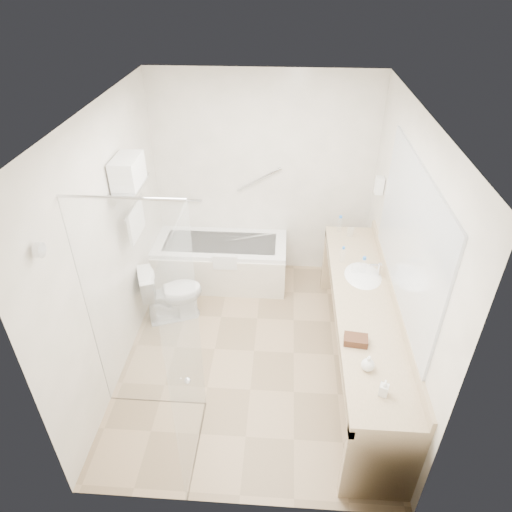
# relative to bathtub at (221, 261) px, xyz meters

# --- Properties ---
(floor) EXTENTS (3.20, 3.20, 0.00)m
(floor) POSITION_rel_bathtub_xyz_m (0.50, -1.24, -0.28)
(floor) COLOR tan
(floor) RESTS_ON ground
(ceiling) EXTENTS (2.60, 3.20, 0.10)m
(ceiling) POSITION_rel_bathtub_xyz_m (0.50, -1.24, 2.22)
(ceiling) COLOR silver
(ceiling) RESTS_ON wall_back
(wall_back) EXTENTS (2.60, 0.10, 2.50)m
(wall_back) POSITION_rel_bathtub_xyz_m (0.50, 0.36, 0.97)
(wall_back) COLOR white
(wall_back) RESTS_ON ground
(wall_front) EXTENTS (2.60, 0.10, 2.50)m
(wall_front) POSITION_rel_bathtub_xyz_m (0.50, -2.84, 0.97)
(wall_front) COLOR white
(wall_front) RESTS_ON ground
(wall_left) EXTENTS (0.10, 3.20, 2.50)m
(wall_left) POSITION_rel_bathtub_xyz_m (-0.80, -1.24, 0.97)
(wall_left) COLOR white
(wall_left) RESTS_ON ground
(wall_right) EXTENTS (0.10, 3.20, 2.50)m
(wall_right) POSITION_rel_bathtub_xyz_m (1.80, -1.24, 0.97)
(wall_right) COLOR white
(wall_right) RESTS_ON ground
(bathtub) EXTENTS (1.60, 0.73, 0.59)m
(bathtub) POSITION_rel_bathtub_xyz_m (0.00, 0.00, 0.00)
(bathtub) COLOR white
(bathtub) RESTS_ON floor
(grab_bar_short) EXTENTS (0.40, 0.03, 0.03)m
(grab_bar_short) POSITION_rel_bathtub_xyz_m (-0.45, 0.32, 0.67)
(grab_bar_short) COLOR silver
(grab_bar_short) RESTS_ON wall_back
(grab_bar_long) EXTENTS (0.53, 0.03, 0.33)m
(grab_bar_long) POSITION_rel_bathtub_xyz_m (0.45, 0.32, 0.97)
(grab_bar_long) COLOR silver
(grab_bar_long) RESTS_ON wall_back
(shower_enclosure) EXTENTS (0.96, 0.91, 2.11)m
(shower_enclosure) POSITION_rel_bathtub_xyz_m (-0.13, -2.16, 0.79)
(shower_enclosure) COLOR silver
(shower_enclosure) RESTS_ON floor
(towel_shelf) EXTENTS (0.24, 0.55, 0.81)m
(towel_shelf) POSITION_rel_bathtub_xyz_m (-0.67, -0.89, 1.48)
(towel_shelf) COLOR silver
(towel_shelf) RESTS_ON wall_left
(vanity_counter) EXTENTS (0.55, 2.70, 0.95)m
(vanity_counter) POSITION_rel_bathtub_xyz_m (1.52, -1.39, 0.36)
(vanity_counter) COLOR tan
(vanity_counter) RESTS_ON floor
(sink) EXTENTS (0.40, 0.52, 0.14)m
(sink) POSITION_rel_bathtub_xyz_m (1.55, -0.99, 0.54)
(sink) COLOR white
(sink) RESTS_ON vanity_counter
(faucet) EXTENTS (0.03, 0.03, 0.14)m
(faucet) POSITION_rel_bathtub_xyz_m (1.70, -0.99, 0.65)
(faucet) COLOR silver
(faucet) RESTS_ON vanity_counter
(mirror) EXTENTS (0.02, 2.00, 1.20)m
(mirror) POSITION_rel_bathtub_xyz_m (1.79, -1.39, 1.27)
(mirror) COLOR silver
(mirror) RESTS_ON wall_right
(hairdryer_unit) EXTENTS (0.08, 0.10, 0.18)m
(hairdryer_unit) POSITION_rel_bathtub_xyz_m (1.75, -0.19, 1.17)
(hairdryer_unit) COLOR white
(hairdryer_unit) RESTS_ON wall_right
(toilet) EXTENTS (0.77, 0.60, 0.66)m
(toilet) POSITION_rel_bathtub_xyz_m (-0.45, -0.75, 0.06)
(toilet) COLOR white
(toilet) RESTS_ON floor
(amenity_basket) EXTENTS (0.20, 0.15, 0.06)m
(amenity_basket) POSITION_rel_bathtub_xyz_m (1.37, -1.93, 0.61)
(amenity_basket) COLOR #492D1A
(amenity_basket) RESTS_ON vanity_counter
(soap_bottle_a) EXTENTS (0.11, 0.15, 0.06)m
(soap_bottle_a) POSITION_rel_bathtub_xyz_m (1.51, -2.44, 0.61)
(soap_bottle_a) COLOR white
(soap_bottle_a) RESTS_ON vanity_counter
(soap_bottle_b) EXTENTS (0.13, 0.15, 0.10)m
(soap_bottle_b) POSITION_rel_bathtub_xyz_m (1.43, -2.21, 0.63)
(soap_bottle_b) COLOR white
(soap_bottle_b) RESTS_ON vanity_counter
(water_bottle_left) EXTENTS (0.06, 0.06, 0.21)m
(water_bottle_left) POSITION_rel_bathtub_xyz_m (1.55, -0.98, 0.67)
(water_bottle_left) COLOR silver
(water_bottle_left) RESTS_ON vanity_counter
(water_bottle_mid) EXTENTS (0.06, 0.06, 0.20)m
(water_bottle_mid) POSITION_rel_bathtub_xyz_m (1.39, -0.14, 0.66)
(water_bottle_mid) COLOR silver
(water_bottle_mid) RESTS_ON vanity_counter
(water_bottle_right) EXTENTS (0.05, 0.05, 0.17)m
(water_bottle_right) POSITION_rel_bathtub_xyz_m (1.37, -0.75, 0.65)
(water_bottle_right) COLOR silver
(water_bottle_right) RESTS_ON vanity_counter
(drinking_glass_near) EXTENTS (0.09, 0.09, 0.10)m
(drinking_glass_near) POSITION_rel_bathtub_xyz_m (1.48, -0.96, 0.62)
(drinking_glass_near) COLOR silver
(drinking_glass_near) RESTS_ON vanity_counter
(drinking_glass_far) EXTENTS (0.08, 0.08, 0.10)m
(drinking_glass_far) POSITION_rel_bathtub_xyz_m (1.51, -0.23, 0.62)
(drinking_glass_far) COLOR silver
(drinking_glass_far) RESTS_ON vanity_counter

